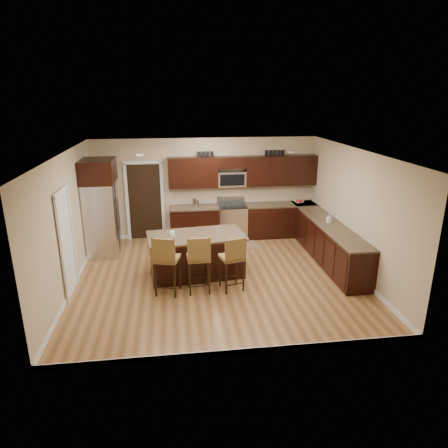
{
  "coord_description": "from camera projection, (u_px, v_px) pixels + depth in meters",
  "views": [
    {
      "loc": [
        -0.9,
        -7.84,
        3.78
      ],
      "look_at": [
        0.19,
        0.4,
        1.08
      ],
      "focal_mm": 32.0,
      "sensor_mm": 36.0,
      "label": 1
    }
  ],
  "objects": [
    {
      "name": "fruit_bowl",
      "position": [
        299.0,
        202.0,
        11.0
      ],
      "size": [
        0.32,
        0.32,
        0.06
      ],
      "primitive_type": "imported",
      "rotation": [
        0.0,
        0.0,
        0.32
      ],
      "color": "silver",
      "rests_on": "base_cabinets"
    },
    {
      "name": "wall_back",
      "position": [
        206.0,
        188.0,
        10.84
      ],
      "size": [
        6.0,
        0.0,
        6.0
      ],
      "primitive_type": "plane",
      "rotation": [
        1.57,
        0.0,
        0.0
      ],
      "color": "#C1AE8B",
      "rests_on": "floor"
    },
    {
      "name": "wall_right",
      "position": [
        355.0,
        212.0,
        8.62
      ],
      "size": [
        0.0,
        5.5,
        5.5
      ],
      "primitive_type": "plane",
      "rotation": [
        1.57,
        0.0,
        -1.57
      ],
      "color": "#C1AE8B",
      "rests_on": "floor"
    },
    {
      "name": "stool_mid",
      "position": [
        199.0,
        258.0,
        7.77
      ],
      "size": [
        0.46,
        0.46,
        1.19
      ],
      "rotation": [
        0.0,
        0.0,
        0.02
      ],
      "color": "olive",
      "rests_on": "floor"
    },
    {
      "name": "base_cabinets",
      "position": [
        285.0,
        232.0,
        10.13
      ],
      "size": [
        4.02,
        3.96,
        0.92
      ],
      "color": "black",
      "rests_on": "floor"
    },
    {
      "name": "microwave",
      "position": [
        231.0,
        179.0,
        10.71
      ],
      "size": [
        0.76,
        0.31,
        0.4
      ],
      "primitive_type": "cube",
      "color": "silver",
      "rests_on": "upper_cabinets"
    },
    {
      "name": "island",
      "position": [
        197.0,
        256.0,
        8.68
      ],
      "size": [
        2.16,
        1.3,
        0.92
      ],
      "rotation": [
        0.0,
        0.0,
        0.11
      ],
      "color": "black",
      "rests_on": "floor"
    },
    {
      "name": "floor_mat",
      "position": [
        242.0,
        246.0,
        10.41
      ],
      "size": [
        1.05,
        0.83,
        0.01
      ],
      "primitive_type": "cube",
      "rotation": [
        0.0,
        0.0,
        0.26
      ],
      "color": "brown",
      "rests_on": "floor"
    },
    {
      "name": "range",
      "position": [
        232.0,
        221.0,
        10.92
      ],
      "size": [
        0.76,
        0.64,
        1.11
      ],
      "color": "silver",
      "rests_on": "floor"
    },
    {
      "name": "refrigerator",
      "position": [
        101.0,
        207.0,
        9.55
      ],
      "size": [
        0.79,
        0.96,
        2.35
      ],
      "color": "silver",
      "rests_on": "floor"
    },
    {
      "name": "soap_bottle",
      "position": [
        329.0,
        218.0,
        9.3
      ],
      "size": [
        0.11,
        0.11,
        0.21
      ],
      "primitive_type": "imported",
      "rotation": [
        0.0,
        0.0,
        0.16
      ],
      "color": "#B2B2B2",
      "rests_on": "base_cabinets"
    },
    {
      "name": "ceiling",
      "position": [
        217.0,
        152.0,
        7.83
      ],
      "size": [
        6.0,
        6.0,
        0.0
      ],
      "primitive_type": "plane",
      "rotation": [
        3.14,
        0.0,
        0.0
      ],
      "color": "silver",
      "rests_on": "wall_back"
    },
    {
      "name": "pantry_door",
      "position": [
        66.0,
        244.0,
        7.7
      ],
      "size": [
        0.03,
        0.8,
        2.04
      ],
      "primitive_type": "cube",
      "color": "white",
      "rests_on": "floor"
    },
    {
      "name": "stool_left",
      "position": [
        166.0,
        259.0,
        7.69
      ],
      "size": [
        0.56,
        0.56,
        1.22
      ],
      "rotation": [
        0.0,
        0.0,
        -0.28
      ],
      "color": "olive",
      "rests_on": "floor"
    },
    {
      "name": "wall_left",
      "position": [
        67.0,
        224.0,
        7.88
      ],
      "size": [
        0.0,
        5.5,
        5.5
      ],
      "primitive_type": "plane",
      "rotation": [
        1.57,
        0.0,
        1.57
      ],
      "color": "#C1AE8B",
      "rests_on": "floor"
    },
    {
      "name": "doorway",
      "position": [
        145.0,
        202.0,
        10.72
      ],
      "size": [
        0.85,
        0.03,
        2.06
      ],
      "primitive_type": "cube",
      "color": "black",
      "rests_on": "floor"
    },
    {
      "name": "upper_cabinets",
      "position": [
        245.0,
        171.0,
        10.67
      ],
      "size": [
        4.0,
        0.33,
        0.8
      ],
      "color": "black",
      "rests_on": "wall_back"
    },
    {
      "name": "canister_short",
      "position": [
        197.0,
        203.0,
        10.63
      ],
      "size": [
        0.11,
        0.11,
        0.18
      ],
      "primitive_type": "cylinder",
      "color": "silver",
      "rests_on": "base_cabinets"
    },
    {
      "name": "floor",
      "position": [
        218.0,
        277.0,
        8.67
      ],
      "size": [
        6.0,
        6.0,
        0.0
      ],
      "primitive_type": "plane",
      "color": "#96673B",
      "rests_on": "ground"
    },
    {
      "name": "canister_tall",
      "position": [
        194.0,
        203.0,
        10.62
      ],
      "size": [
        0.12,
        0.12,
        0.23
      ],
      "primitive_type": "cylinder",
      "color": "silver",
      "rests_on": "base_cabinets"
    },
    {
      "name": "island_jar",
      "position": [
        172.0,
        234.0,
        8.45
      ],
      "size": [
        0.1,
        0.1,
        0.1
      ],
      "primitive_type": "cylinder",
      "color": "white",
      "rests_on": "island"
    },
    {
      "name": "letter_decor",
      "position": [
        240.0,
        154.0,
        10.51
      ],
      "size": [
        2.2,
        0.03,
        0.15
      ],
      "primitive_type": null,
      "color": "black",
      "rests_on": "upper_cabinets"
    },
    {
      "name": "stool_right",
      "position": [
        233.0,
        258.0,
        7.87
      ],
      "size": [
        0.51,
        0.51,
        1.14
      ],
      "rotation": [
        0.0,
        0.0,
        0.23
      ],
      "color": "olive",
      "rests_on": "floor"
    }
  ]
}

